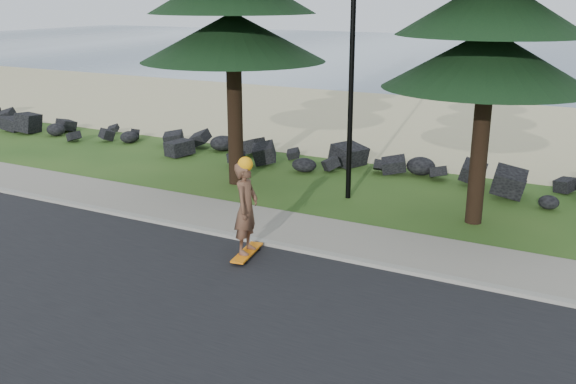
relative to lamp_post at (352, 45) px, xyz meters
The scene contains 9 objects.
ground 5.23m from the lamp_post, 90.00° to the right, with size 160.00×160.00×0.00m, color #244816.
road 8.74m from the lamp_post, 90.00° to the right, with size 160.00×7.00×0.02m, color black.
kerb 5.79m from the lamp_post, 90.00° to the right, with size 160.00×0.20×0.10m, color gray.
sidewalk 5.08m from the lamp_post, 90.00° to the right, with size 160.00×2.00×0.08m, color gray.
beach_sand 12.03m from the lamp_post, 90.00° to the left, with size 160.00×15.00×0.01m, color #C7BE85.
ocean 47.98m from the lamp_post, 90.00° to the left, with size 160.00×58.00×0.01m, color #354D66.
seawall_boulders 4.78m from the lamp_post, 90.00° to the left, with size 60.00×2.40×1.10m, color black, non-canonical shape.
lamp_post is the anchor object (origin of this frame).
skateboarder 5.77m from the lamp_post, 93.15° to the right, with size 0.58×1.21×2.19m.
Camera 1 is at (6.42, -12.48, 5.36)m, focal length 40.00 mm.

